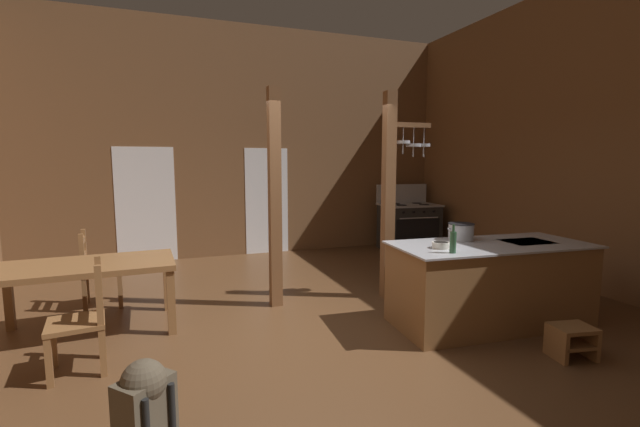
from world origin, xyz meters
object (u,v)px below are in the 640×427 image
(backpack, at_px, (145,404))
(bottle_tall_on_counter, at_px, (453,242))
(stove_range, at_px, (409,226))
(kitchen_island, at_px, (489,284))
(dining_table, at_px, (87,272))
(ladderback_chair_near_window, at_px, (83,320))
(mixing_bowl_on_counter, at_px, (441,245))
(stockpot_on_counter, at_px, (461,232))
(step_stool, at_px, (572,339))
(ladderback_chair_by_post, at_px, (97,271))

(backpack, distance_m, bottle_tall_on_counter, 2.95)
(stove_range, bearing_deg, kitchen_island, -109.47)
(dining_table, xyz_separation_m, ladderback_chair_near_window, (0.10, -0.91, -0.20))
(mixing_bowl_on_counter, bearing_deg, stockpot_on_counter, 32.06)
(step_stool, relative_size, backpack, 0.68)
(backpack, relative_size, bottle_tall_on_counter, 2.12)
(kitchen_island, relative_size, backpack, 3.73)
(dining_table, xyz_separation_m, backpack, (0.63, -2.20, -0.34))
(backpack, bearing_deg, stockpot_on_counter, 20.68)
(backpack, bearing_deg, stove_range, 44.54)
(step_stool, height_order, dining_table, dining_table)
(backpack, distance_m, stockpot_on_counter, 3.60)
(kitchen_island, height_order, dining_table, kitchen_island)
(ladderback_chair_by_post, relative_size, mixing_bowl_on_counter, 5.30)
(backpack, height_order, stockpot_on_counter, stockpot_on_counter)
(ladderback_chair_by_post, distance_m, backpack, 3.15)
(backpack, bearing_deg, ladderback_chair_by_post, 102.26)
(stove_range, bearing_deg, ladderback_chair_by_post, -163.09)
(ladderback_chair_by_post, height_order, backpack, ladderback_chair_by_post)
(kitchen_island, xyz_separation_m, ladderback_chair_by_post, (-4.15, 2.12, 0.00))
(step_stool, height_order, ladderback_chair_by_post, ladderback_chair_by_post)
(ladderback_chair_by_post, height_order, mixing_bowl_on_counter, mixing_bowl_on_counter)
(stove_range, xyz_separation_m, dining_table, (-5.45, -2.54, 0.17))
(stockpot_on_counter, bearing_deg, backpack, -159.32)
(bottle_tall_on_counter, bearing_deg, kitchen_island, 19.68)
(ladderback_chair_by_post, bearing_deg, mixing_bowl_on_counter, -31.54)
(mixing_bowl_on_counter, bearing_deg, step_stool, -49.12)
(stove_range, distance_m, stockpot_on_counter, 3.84)
(kitchen_island, bearing_deg, stove_range, 70.53)
(kitchen_island, relative_size, step_stool, 5.50)
(backpack, bearing_deg, step_stool, 0.40)
(kitchen_island, xyz_separation_m, stove_range, (1.34, 3.78, 0.03))
(backpack, xyz_separation_m, stockpot_on_counter, (3.31, 1.25, 0.68))
(step_stool, height_order, ladderback_chair_near_window, ladderback_chair_near_window)
(ladderback_chair_near_window, bearing_deg, stockpot_on_counter, -0.68)
(backpack, bearing_deg, kitchen_island, 15.38)
(stockpot_on_counter, distance_m, mixing_bowl_on_counter, 0.59)
(kitchen_island, bearing_deg, mixing_bowl_on_counter, -178.38)
(step_stool, relative_size, ladderback_chair_by_post, 0.43)
(dining_table, distance_m, backpack, 2.32)
(mixing_bowl_on_counter, distance_m, bottle_tall_on_counter, 0.25)
(step_stool, distance_m, backpack, 3.60)
(kitchen_island, distance_m, dining_table, 4.30)
(step_stool, xyz_separation_m, backpack, (-3.60, -0.03, 0.14))
(ladderback_chair_by_post, bearing_deg, stockpot_on_counter, -24.66)
(bottle_tall_on_counter, bearing_deg, mixing_bowl_on_counter, 82.02)
(dining_table, distance_m, ladderback_chair_near_window, 0.94)
(kitchen_island, xyz_separation_m, bottle_tall_on_counter, (-0.70, -0.25, 0.56))
(step_stool, bearing_deg, stove_range, 75.54)
(dining_table, bearing_deg, bottle_tall_on_counter, -23.69)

